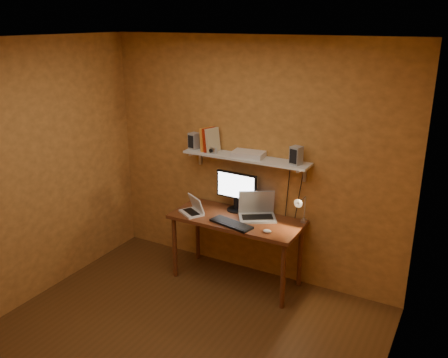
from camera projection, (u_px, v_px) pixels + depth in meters
The scene contains 14 objects.
room at pixel (165, 211), 3.75m from camera, with size 3.44×3.24×2.64m.
desk at pixel (236, 225), 5.02m from camera, with size 1.40×0.60×0.75m.
wall_shelf at pixel (246, 158), 4.96m from camera, with size 1.40×0.25×0.21m.
monitor at pixel (236, 189), 5.12m from camera, with size 0.48×0.21×0.43m.
laptop at pixel (257, 211), 4.99m from camera, with size 0.46×0.43×0.28m.
netbook at pixel (194, 209), 5.10m from camera, with size 0.32×0.30×0.19m.
keyboard at pixel (231, 224), 4.82m from camera, with size 0.47×0.16×0.02m, color black.
mouse at pixel (267, 231), 4.65m from camera, with size 0.09×0.06×0.03m, color white.
desk_lamp at pixel (301, 207), 4.73m from camera, with size 0.09×0.23×0.38m.
speaker_left at pixel (194, 141), 5.22m from camera, with size 0.10×0.10×0.18m, color #93969C.
speaker_right at pixel (296, 155), 4.66m from camera, with size 0.10×0.10×0.18m, color #93969C.
books at pixel (210, 140), 5.12m from camera, with size 0.18×0.19×0.26m.
shelf_camera at pixel (212, 150), 5.06m from camera, with size 0.11×0.07×0.07m.
router at pixel (248, 154), 4.94m from camera, with size 0.33×0.22×0.06m, color white.
Camera 1 is at (2.08, -2.81, 2.75)m, focal length 38.00 mm.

